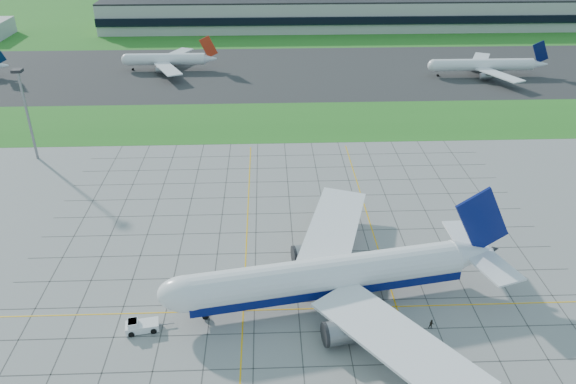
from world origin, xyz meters
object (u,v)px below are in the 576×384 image
Objects in this scene: distant_jet_1 at (168,59)px; light_mast at (25,104)px; pushback_tug at (141,326)px; crew_near at (173,299)px; airliner at (330,276)px; crew_far at (431,324)px; distant_jet_2 at (485,65)px.

light_mast is at bearing -106.02° from distant_jet_1.
crew_near is at bearing 46.12° from pushback_tug.
crew_near is at bearing -53.81° from light_mast.
airliner is 34.72× the size of crew_far.
crew_near is 150.95m from distant_jet_1.
crew_far is at bearing -112.37° from distant_jet_2.
distant_jet_2 is (152.26, 71.48, -11.69)m from light_mast.
pushback_tug is 157.28m from distant_jet_1.
distant_jet_2 is (105.15, 135.87, 3.57)m from crew_near.
crew_far is 172.02m from distant_jet_1.
light_mast is 84.44m from pushback_tug.
crew_far is (45.70, -8.59, 0.02)m from crew_near.
pushback_tug is 0.20× the size of distant_jet_1.
pushback_tug is at bearing -127.55° from distant_jet_2.
distant_jet_2 is at bearing -6.75° from crew_near.
crew_far is at bearing -38.18° from light_mast.
distant_jet_1 is (-51.38, 149.67, -1.16)m from airliner.
pushback_tug is at bearing -175.92° from crew_far.
distant_jet_1 is 128.60m from distant_jet_2.
airliner reaches higher than distant_jet_1.
crew_near is 0.04× the size of distant_jet_1.
crew_near is 0.04× the size of distant_jet_2.
distant_jet_1 is at bearing 86.41° from pushback_tug.
pushback_tug reaches higher than crew_far.
airliner is 7.84× the size of pushback_tug.
distant_jet_1 is at bearing 119.32° from crew_far.
light_mast reaches higher than distant_jet_1.
airliner is 1.42× the size of distant_jet_2.
light_mast reaches higher than distant_jet_2.
pushback_tug is (-33.30, -6.53, -4.63)m from airliner.
light_mast is 0.60× the size of distant_jet_1.
pushback_tug is 0.18× the size of distant_jet_2.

